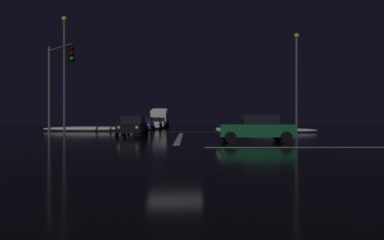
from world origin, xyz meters
The scene contains 16 objects.
ground centered at (0.00, 0.00, -0.05)m, with size 120.00×120.00×0.10m, color black.
stop_line_north centered at (0.00, 9.13, 0.00)m, with size 0.35×15.71×0.01m.
centre_line_ns centered at (0.00, 20.73, 0.00)m, with size 22.00×0.15×0.01m.
crosswalk_bar_east centered at (9.23, 0.00, 0.00)m, with size 15.71×0.40×0.01m.
snow_bank_left_curb centered at (-9.93, 22.48, 0.27)m, with size 10.63×1.50×0.54m.
snow_bank_right_curb centered at (9.93, 18.46, 0.22)m, with size 7.13×1.50×0.44m.
sedan_black centered at (-3.73, 11.32, 0.80)m, with size 2.02×4.33×1.57m.
sedan_gray centered at (-4.28, 16.58, 0.80)m, with size 2.02×4.33×1.57m.
sedan_blue centered at (-4.19, 22.82, 0.80)m, with size 2.02×4.33×1.57m.
sedan_white centered at (-3.77, 28.94, 0.80)m, with size 2.02×4.33×1.57m.
sedan_silver centered at (-3.58, 34.84, 0.80)m, with size 2.02×4.33×1.57m.
box_truck centered at (-3.94, 42.67, 1.71)m, with size 2.68×8.28×3.08m.
sedan_green_crossing centered at (4.53, 3.93, 0.80)m, with size 4.33×2.02×1.57m.
traffic_signal_nw centered at (-8.57, 8.57, 4.50)m, with size 2.64×2.64×6.62m.
streetlamp_right_near centered at (10.23, 14.73, 5.16)m, with size 0.44×0.44×8.94m.
streetlamp_left_near centered at (-10.23, 14.73, 5.89)m, with size 0.44×0.44×10.36m.
Camera 1 is at (0.55, -16.46, 1.31)m, focal length 33.14 mm.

